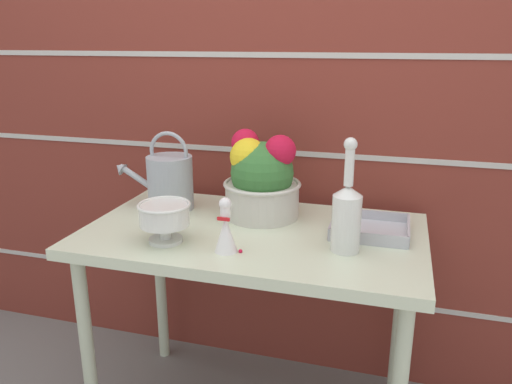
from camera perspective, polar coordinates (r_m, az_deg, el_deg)
The scene contains 9 objects.
brick_wall at distance 1.93m, azimuth 3.17°, elevation 10.04°, with size 3.60×0.08×2.20m.
patio_table at distance 1.66m, azimuth -0.31°, elevation -7.05°, with size 1.09×0.64×0.74m.
watering_can at distance 1.83m, azimuth -9.90°, elevation 1.27°, with size 0.31×0.16×0.29m.
crystal_pedestal_bowl at distance 1.53m, azimuth -10.41°, elevation -2.75°, with size 0.16×0.16×0.12m.
flower_planter at distance 1.71m, azimuth 0.59°, elevation 1.52°, with size 0.27×0.27×0.30m.
glass_decanter at distance 1.46m, azimuth 10.33°, elevation -2.44°, with size 0.09×0.09×0.34m.
figurine_vase at distance 1.45m, azimuth -3.49°, elevation -4.34°, with size 0.07×0.07×0.17m.
wire_tray at distance 1.64m, azimuth 12.89°, elevation -4.20°, with size 0.24×0.22×0.04m.
fallen_petal at distance 1.46m, azimuth -1.79°, elevation -6.78°, with size 0.01×0.01×0.01m.
Camera 1 is at (0.43, -1.45, 1.33)m, focal length 35.00 mm.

